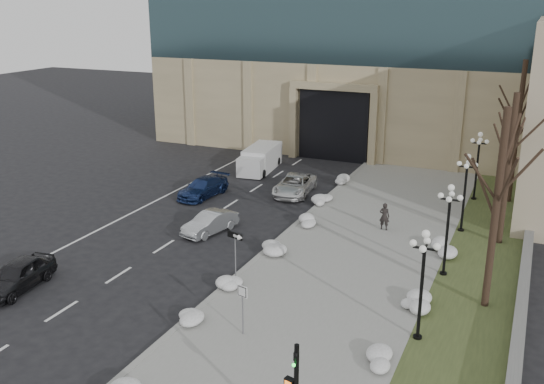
{
  "coord_description": "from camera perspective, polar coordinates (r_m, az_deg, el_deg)",
  "views": [
    {
      "loc": [
        11.67,
        -15.99,
        13.11
      ],
      "look_at": [
        -0.6,
        11.57,
        3.5
      ],
      "focal_mm": 40.0,
      "sensor_mm": 36.0,
      "label": 1
    }
  ],
  "objects": [
    {
      "name": "snow_clump_k",
      "position": [
        40.28,
        4.17,
        -0.92
      ],
      "size": [
        1.1,
        1.6,
        0.36
      ],
      "primitive_type": "ellipsoid",
      "color": "white",
      "rests_on": "sidewalk"
    },
    {
      "name": "lamppost_c",
      "position": [
        36.55,
        17.76,
        0.87
      ],
      "size": [
        1.18,
        1.18,
        4.76
      ],
      "color": "black",
      "rests_on": "ground"
    },
    {
      "name": "snow_clump_g",
      "position": [
        44.95,
        6.76,
        0.99
      ],
      "size": [
        1.1,
        1.6,
        0.36
      ],
      "primitive_type": "ellipsoid",
      "color": "white",
      "rests_on": "sidewalk"
    },
    {
      "name": "lamppost_a",
      "position": [
        24.4,
        14.02,
        -7.18
      ],
      "size": [
        1.18,
        1.18,
        4.76
      ],
      "color": "black",
      "rests_on": "ground"
    },
    {
      "name": "curb",
      "position": [
        35.07,
        1.02,
        -4.16
      ],
      "size": [
        0.3,
        40.0,
        0.14
      ],
      "primitive_type": "cube",
      "color": "gray",
      "rests_on": "ground"
    },
    {
      "name": "snow_clump_h",
      "position": [
        23.71,
        10.61,
        -15.38
      ],
      "size": [
        1.1,
        1.6,
        0.36
      ],
      "primitive_type": "ellipsoid",
      "color": "white",
      "rests_on": "sidewalk"
    },
    {
      "name": "snow_clump_i",
      "position": [
        27.91,
        13.15,
        -10.16
      ],
      "size": [
        1.1,
        1.6,
        0.36
      ],
      "primitive_type": "ellipsoid",
      "color": "white",
      "rests_on": "sidewalk"
    },
    {
      "name": "car_e",
      "position": [
        49.29,
        -0.96,
        3.0
      ],
      "size": [
        2.16,
        3.91,
        1.26
      ],
      "primitive_type": "imported",
      "rotation": [
        0.0,
        0.0,
        0.19
      ],
      "color": "#2B2A2F",
      "rests_on": "ground"
    },
    {
      "name": "tree_near",
      "position": [
        27.01,
        20.6,
        0.87
      ],
      "size": [
        3.2,
        3.2,
        9.0
      ],
      "color": "black",
      "rests_on": "ground"
    },
    {
      "name": "box_truck",
      "position": [
        48.57,
        -1.13,
        3.1
      ],
      "size": [
        2.64,
        5.97,
        1.83
      ],
      "rotation": [
        0.0,
        0.0,
        0.12
      ],
      "color": "silver",
      "rests_on": "ground"
    },
    {
      "name": "pedestrian",
      "position": [
        36.21,
        10.54,
        -2.27
      ],
      "size": [
        0.61,
        0.41,
        1.65
      ],
      "primitive_type": "imported",
      "rotation": [
        0.0,
        0.0,
        3.16
      ],
      "color": "black",
      "rests_on": "sidewalk"
    },
    {
      "name": "snow_clump_e",
      "position": [
        36.45,
        3.09,
        -2.93
      ],
      "size": [
        1.1,
        1.6,
        0.36
      ],
      "primitive_type": "ellipsoid",
      "color": "white",
      "rests_on": "sidewalk"
    },
    {
      "name": "snow_clump_c",
      "position": [
        29.0,
        -3.62,
        -8.58
      ],
      "size": [
        1.1,
        1.6,
        0.36
      ],
      "primitive_type": "ellipsoid",
      "color": "white",
      "rests_on": "sidewalk"
    },
    {
      "name": "stone_wall",
      "position": [
        34.44,
        22.85,
        -5.55
      ],
      "size": [
        0.5,
        30.0,
        0.7
      ],
      "primitive_type": "cube",
      "color": "gray",
      "rests_on": "ground"
    },
    {
      "name": "snow_clump_b",
      "position": [
        26.14,
        -8.24,
        -11.87
      ],
      "size": [
        1.1,
        1.6,
        0.36
      ],
      "primitive_type": "ellipsoid",
      "color": "white",
      "rests_on": "sidewalk"
    },
    {
      "name": "car_c",
      "position": [
        42.29,
        -6.51,
        0.42
      ],
      "size": [
        2.29,
        4.63,
        1.29
      ],
      "primitive_type": "imported",
      "rotation": [
        0.0,
        0.0,
        -0.11
      ],
      "color": "navy",
      "rests_on": "ground"
    },
    {
      "name": "car_a",
      "position": [
        31.21,
        -22.84,
        -7.22
      ],
      "size": [
        2.13,
        4.35,
        1.43
      ],
      "primitive_type": "imported",
      "rotation": [
        0.0,
        0.0,
        0.11
      ],
      "color": "black",
      "rests_on": "ground"
    },
    {
      "name": "lamppost_d",
      "position": [
        42.82,
        18.82,
        3.16
      ],
      "size": [
        1.18,
        1.18,
        4.76
      ],
      "color": "black",
      "rests_on": "ground"
    },
    {
      "name": "snow_clump_j",
      "position": [
        33.91,
        15.8,
        -5.23
      ],
      "size": [
        1.1,
        1.6,
        0.36
      ],
      "primitive_type": "ellipsoid",
      "color": "white",
      "rests_on": "sidewalk"
    },
    {
      "name": "grass_strip",
      "position": [
        32.75,
        19.16,
        -6.88
      ],
      "size": [
        4.0,
        40.0,
        0.1
      ],
      "primitive_type": "cube",
      "color": "#3A4623",
      "rests_on": "ground"
    },
    {
      "name": "ground",
      "position": [
        23.74,
        -10.51,
        -16.19
      ],
      "size": [
        160.0,
        160.0,
        0.0
      ],
      "primitive_type": "plane",
      "color": "black",
      "rests_on": "ground"
    },
    {
      "name": "tree_far",
      "position": [
        42.58,
        22.26,
        6.96
      ],
      "size": [
        3.2,
        3.2,
        9.5
      ],
      "color": "black",
      "rests_on": "ground"
    },
    {
      "name": "lamppost_b",
      "position": [
        30.39,
        16.27,
        -2.35
      ],
      "size": [
        1.18,
        1.18,
        4.76
      ],
      "color": "black",
      "rests_on": "ground"
    },
    {
      "name": "car_d",
      "position": [
        42.6,
        2.16,
        0.69
      ],
      "size": [
        2.69,
        5.04,
        1.35
      ],
      "primitive_type": "imported",
      "rotation": [
        0.0,
        0.0,
        0.09
      ],
      "color": "silver",
      "rests_on": "ground"
    },
    {
      "name": "keep_sign",
      "position": [
        24.59,
        -2.8,
        -10.07
      ],
      "size": [
        0.48,
        0.16,
        2.28
      ],
      "rotation": [
        0.0,
        0.0,
        -0.24
      ],
      "color": "slate",
      "rests_on": "ground"
    },
    {
      "name": "snow_clump_d",
      "position": [
        32.72,
        0.45,
        -5.38
      ],
      "size": [
        1.1,
        1.6,
        0.36
      ],
      "primitive_type": "ellipsoid",
      "color": "white",
      "rests_on": "sidewalk"
    },
    {
      "name": "car_b",
      "position": [
        35.69,
        -5.86,
        -2.91
      ],
      "size": [
        2.18,
        3.98,
        1.24
      ],
      "primitive_type": "imported",
      "rotation": [
        0.0,
        0.0,
        -0.24
      ],
      "color": "#9B9EA2",
      "rests_on": "ground"
    },
    {
      "name": "sidewalk",
      "position": [
        33.71,
        8.11,
        -5.3
      ],
      "size": [
        9.0,
        40.0,
        0.12
      ],
      "primitive_type": "cube",
      "color": "gray",
      "rests_on": "ground"
    },
    {
      "name": "snow_clump_f",
      "position": [
        40.86,
        4.94,
        -0.67
      ],
      "size": [
        1.1,
        1.6,
        0.36
      ],
      "primitive_type": "ellipsoid",
      "color": "white",
      "rests_on": "sidewalk"
    },
    {
      "name": "tree_mid",
      "position": [
        34.85,
        21.52,
        3.82
      ],
      "size": [
        3.2,
        3.2,
        8.5
      ],
      "color": "black",
      "rests_on": "ground"
    },
    {
      "name": "one_way_sign",
      "position": [
        28.69,
        -3.28,
        -4.76
      ],
      "size": [
        0.97,
        0.44,
        2.64
      ],
      "rotation": [
        0.0,
        0.0,
        -0.27
      ],
      "color": "slate",
      "rests_on": "ground"
    }
  ]
}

